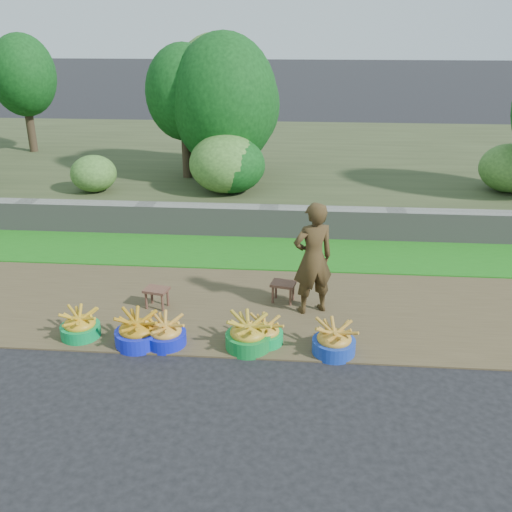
# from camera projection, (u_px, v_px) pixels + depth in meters

# --- Properties ---
(ground_plane) EXTENTS (120.00, 120.00, 0.00)m
(ground_plane) POSITION_uv_depth(u_px,v_px,m) (247.00, 359.00, 6.51)
(ground_plane) COLOR black
(ground_plane) RESTS_ON ground
(dirt_shoulder) EXTENTS (80.00, 2.50, 0.02)m
(dirt_shoulder) POSITION_uv_depth(u_px,v_px,m) (256.00, 308.00, 7.66)
(dirt_shoulder) COLOR #4F4229
(dirt_shoulder) RESTS_ON ground
(grass_verge) EXTENTS (80.00, 1.50, 0.04)m
(grass_verge) POSITION_uv_depth(u_px,v_px,m) (266.00, 253.00, 9.50)
(grass_verge) COLOR #1C7116
(grass_verge) RESTS_ON ground
(retaining_wall) EXTENTS (80.00, 0.35, 0.55)m
(retaining_wall) POSITION_uv_depth(u_px,v_px,m) (269.00, 222.00, 10.19)
(retaining_wall) COLOR slate
(retaining_wall) RESTS_ON ground
(earth_bank) EXTENTS (80.00, 10.00, 0.50)m
(earth_bank) POSITION_uv_depth(u_px,v_px,m) (280.00, 162.00, 14.72)
(earth_bank) COLOR #3A4425
(earth_bank) RESTS_ON ground
(vegetation) EXTENTS (32.67, 8.06, 4.32)m
(vegetation) POSITION_uv_depth(u_px,v_px,m) (431.00, 82.00, 12.18)
(vegetation) COLOR #382C1D
(vegetation) RESTS_ON earth_bank
(basin_a) EXTENTS (0.48, 0.48, 0.35)m
(basin_a) POSITION_uv_depth(u_px,v_px,m) (80.00, 326.00, 6.91)
(basin_a) COLOR #078F43
(basin_a) RESTS_ON ground
(basin_b) EXTENTS (0.53, 0.53, 0.40)m
(basin_b) POSITION_uv_depth(u_px,v_px,m) (137.00, 331.00, 6.74)
(basin_b) COLOR #1221D7
(basin_b) RESTS_ON ground
(basin_c) EXTENTS (0.49, 0.49, 0.36)m
(basin_c) POSITION_uv_depth(u_px,v_px,m) (166.00, 333.00, 6.74)
(basin_c) COLOR #0F1BC8
(basin_c) RESTS_ON ground
(basin_d) EXTENTS (0.54, 0.54, 0.40)m
(basin_d) POSITION_uv_depth(u_px,v_px,m) (248.00, 335.00, 6.67)
(basin_d) COLOR #118131
(basin_d) RESTS_ON ground
(basin_e) EXTENTS (0.44, 0.44, 0.33)m
(basin_e) POSITION_uv_depth(u_px,v_px,m) (265.00, 333.00, 6.78)
(basin_e) COLOR #079A44
(basin_e) RESTS_ON ground
(basin_f) EXTENTS (0.50, 0.50, 0.37)m
(basin_f) POSITION_uv_depth(u_px,v_px,m) (334.00, 341.00, 6.56)
(basin_f) COLOR #1739A8
(basin_f) RESTS_ON ground
(stool_left) EXTENTS (0.35, 0.30, 0.27)m
(stool_left) POSITION_uv_depth(u_px,v_px,m) (157.00, 292.00, 7.59)
(stool_left) COLOR brown
(stool_left) RESTS_ON dirt_shoulder
(stool_right) EXTENTS (0.36, 0.31, 0.28)m
(stool_right) POSITION_uv_depth(u_px,v_px,m) (283.00, 286.00, 7.74)
(stool_right) COLOR brown
(stool_right) RESTS_ON dirt_shoulder
(vendor_woman) EXTENTS (0.64, 0.55, 1.50)m
(vendor_woman) POSITION_uv_depth(u_px,v_px,m) (313.00, 258.00, 7.29)
(vendor_woman) COLOR black
(vendor_woman) RESTS_ON dirt_shoulder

